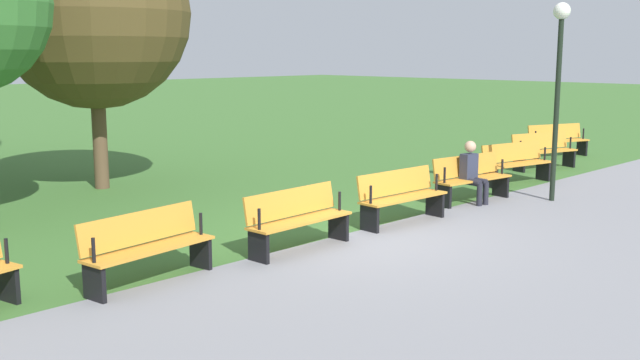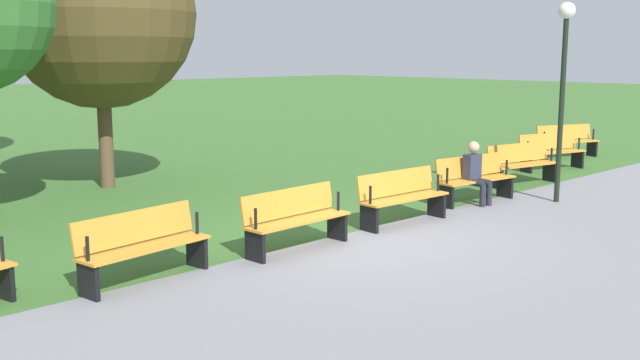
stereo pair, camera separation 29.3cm
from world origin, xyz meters
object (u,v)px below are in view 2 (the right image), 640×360
at_px(bench_0, 567,140).
at_px(bench_4, 402,196).
at_px(bench_2, 522,163).
at_px(person_seated, 476,171).
at_px(bench_3, 474,178).
at_px(tree_2, 99,13).
at_px(lamp_post, 564,63).
at_px(bench_6, 142,245).
at_px(bench_1, 551,151).
at_px(bench_5, 295,218).

bearing_deg(bench_0, bench_4, 33.50).
bearing_deg(bench_2, person_seated, 23.81).
bearing_deg(bench_3, person_seated, 49.82).
xyz_separation_m(bench_2, tree_2, (6.72, -5.97, 3.19)).
bearing_deg(lamp_post, bench_0, -153.59).
xyz_separation_m(person_seated, lamp_post, (-1.32, 0.98, 2.02)).
bearing_deg(bench_6, bench_2, 175.19).
xyz_separation_m(bench_1, bench_2, (2.34, 0.60, 0.00)).
xyz_separation_m(bench_5, person_seated, (-4.69, -0.07, 0.16)).
bearing_deg(bench_6, tree_2, -121.61).
xyz_separation_m(bench_6, person_seated, (-7.09, 0.13, 0.16)).
height_order(bench_4, bench_5, same).
xyz_separation_m(bench_0, bench_3, (7.00, 1.79, 0.00)).
bearing_deg(bench_6, bench_3, 172.81).
distance_m(bench_2, bench_4, 4.83).
distance_m(bench_1, tree_2, 11.01).
height_order(bench_2, bench_3, same).
distance_m(bench_2, bench_6, 9.62).
bearing_deg(lamp_post, bench_3, -43.13).
bearing_deg(bench_5, lamp_post, 169.04).
bearing_deg(bench_4, bench_1, -168.06).
bearing_deg(tree_2, person_seated, 122.85).
distance_m(person_seated, lamp_post, 2.60).
relative_size(bench_0, person_seated, 1.54).
relative_size(bench_1, person_seated, 1.55).
distance_m(bench_6, lamp_post, 8.76).
xyz_separation_m(bench_3, bench_4, (2.41, 0.20, 0.00)).
distance_m(bench_3, lamp_post, 2.72).
bearing_deg(bench_3, bench_6, 7.19).
bearing_deg(bench_1, person_seated, 29.81).
relative_size(person_seated, lamp_post, 0.32).
xyz_separation_m(bench_1, bench_3, (4.72, 1.00, 0.00)).
bearing_deg(bench_2, bench_3, 21.53).
height_order(bench_3, bench_4, same).
bearing_deg(person_seated, bench_2, -160.99).
bearing_deg(bench_5, bench_6, -7.17).
bearing_deg(person_seated, bench_6, 6.17).
bearing_deg(bench_2, bench_0, -151.31).
relative_size(bench_3, bench_5, 1.01).
bearing_deg(bench_5, person_seated, 178.51).
height_order(bench_0, tree_2, tree_2).
distance_m(bench_5, bench_6, 2.42).
bearing_deg(person_seated, bench_5, 8.10).
height_order(bench_4, bench_6, same).
distance_m(bench_2, bench_3, 2.42).
xyz_separation_m(bench_2, bench_6, (9.61, 0.40, 0.00)).
bearing_deg(person_seated, bench_4, 9.06).
relative_size(bench_1, tree_2, 0.33).
height_order(bench_0, person_seated, person_seated).
xyz_separation_m(bench_3, bench_5, (4.82, 0.20, 0.00)).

